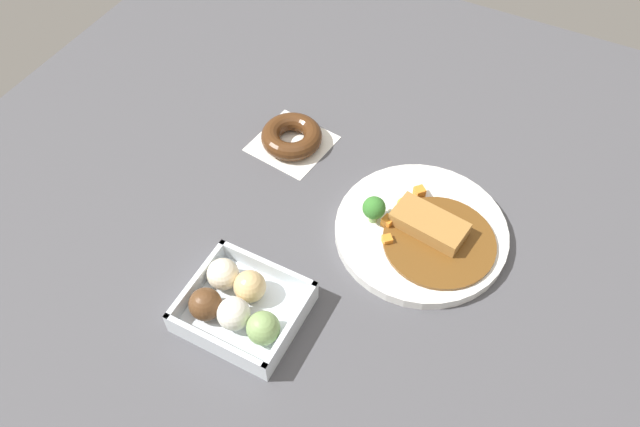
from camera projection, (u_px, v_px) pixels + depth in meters
ground_plane at (355, 287)px, 0.95m from camera, size 1.60×1.60×0.00m
curry_plate at (422, 231)px, 1.00m from camera, size 0.28×0.28×0.07m
donut_box at (239, 305)px, 0.91m from camera, size 0.17×0.15×0.06m
chocolate_ring_donut at (292, 137)px, 1.13m from camera, size 0.14×0.14×0.04m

